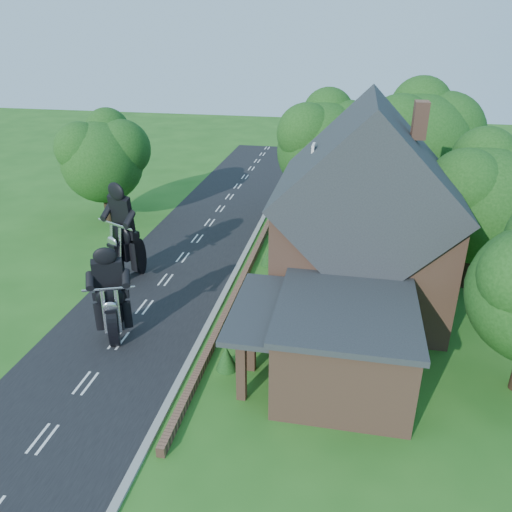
% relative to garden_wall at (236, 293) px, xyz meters
% --- Properties ---
extents(ground, '(120.00, 120.00, 0.00)m').
position_rel_garden_wall_xyz_m(ground, '(-4.30, -5.00, -0.20)').
color(ground, '#225A19').
rests_on(ground, ground).
extents(road, '(7.00, 80.00, 0.02)m').
position_rel_garden_wall_xyz_m(road, '(-4.30, -5.00, -0.19)').
color(road, black).
rests_on(road, ground).
extents(kerb, '(0.30, 80.00, 0.12)m').
position_rel_garden_wall_xyz_m(kerb, '(-0.65, -5.00, -0.14)').
color(kerb, gray).
rests_on(kerb, ground).
extents(garden_wall, '(0.30, 22.00, 0.40)m').
position_rel_garden_wall_xyz_m(garden_wall, '(0.00, 0.00, 0.00)').
color(garden_wall, brown).
rests_on(garden_wall, ground).
extents(house, '(9.54, 8.64, 10.24)m').
position_rel_garden_wall_xyz_m(house, '(6.19, 1.00, 4.14)').
color(house, brown).
rests_on(house, ground).
extents(annex, '(7.05, 5.94, 3.44)m').
position_rel_garden_wall_xyz_m(annex, '(5.57, -5.80, 1.57)').
color(annex, brown).
rests_on(annex, ground).
extents(tree_house_right, '(6.51, 6.00, 8.40)m').
position_rel_garden_wall_xyz_m(tree_house_right, '(12.35, 3.62, 4.99)').
color(tree_house_right, black).
rests_on(tree_house_right, ground).
extents(tree_behind_house, '(7.81, 7.20, 10.08)m').
position_rel_garden_wall_xyz_m(tree_behind_house, '(9.88, 11.14, 6.03)').
color(tree_behind_house, black).
rests_on(tree_behind_house, ground).
extents(tree_behind_left, '(6.94, 6.40, 9.16)m').
position_rel_garden_wall_xyz_m(tree_behind_left, '(3.86, 12.13, 5.53)').
color(tree_behind_left, black).
rests_on(tree_behind_left, ground).
extents(tree_far_road, '(6.08, 5.60, 7.84)m').
position_rel_garden_wall_xyz_m(tree_far_road, '(-11.16, 9.11, 4.64)').
color(tree_far_road, black).
rests_on(tree_far_road, ground).
extents(shrub_a, '(0.90, 0.90, 1.10)m').
position_rel_garden_wall_xyz_m(shrub_a, '(1.00, -6.00, 0.35)').
color(shrub_a, '#143C13').
rests_on(shrub_a, ground).
extents(shrub_b, '(0.90, 0.90, 1.10)m').
position_rel_garden_wall_xyz_m(shrub_b, '(1.00, -3.50, 0.35)').
color(shrub_b, '#143C13').
rests_on(shrub_b, ground).
extents(shrub_c, '(0.90, 0.90, 1.10)m').
position_rel_garden_wall_xyz_m(shrub_c, '(1.00, -1.00, 0.35)').
color(shrub_c, '#143C13').
rests_on(shrub_c, ground).
extents(shrub_d, '(0.90, 0.90, 1.10)m').
position_rel_garden_wall_xyz_m(shrub_d, '(1.00, 4.00, 0.35)').
color(shrub_d, '#143C13').
rests_on(shrub_d, ground).
extents(shrub_e, '(0.90, 0.90, 1.10)m').
position_rel_garden_wall_xyz_m(shrub_e, '(1.00, 6.50, 0.35)').
color(shrub_e, '#143C13').
rests_on(shrub_e, ground).
extents(shrub_f, '(0.90, 0.90, 1.10)m').
position_rel_garden_wall_xyz_m(shrub_f, '(1.00, 9.00, 0.35)').
color(shrub_f, '#143C13').
rests_on(shrub_f, ground).
extents(motorcycle_lead, '(0.88, 1.52, 1.38)m').
position_rel_garden_wall_xyz_m(motorcycle_lead, '(-4.45, -4.83, 0.49)').
color(motorcycle_lead, black).
rests_on(motorcycle_lead, ground).
extents(motorcycle_follow, '(1.17, 1.83, 1.68)m').
position_rel_garden_wall_xyz_m(motorcycle_follow, '(-6.38, 0.84, 0.64)').
color(motorcycle_follow, black).
rests_on(motorcycle_follow, ground).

